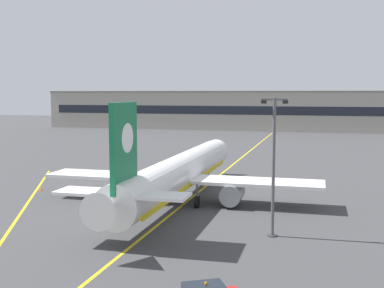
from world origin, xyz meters
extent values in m
plane|color=#3D3D3F|center=(0.00, 0.00, 0.00)|extent=(400.00, 400.00, 0.00)
cube|color=yellow|center=(0.00, 30.00, 0.00)|extent=(1.80, 180.00, 0.01)
cube|color=yellow|center=(-14.00, 2.00, 0.00)|extent=(26.62, 54.04, 0.01)
cylinder|color=white|center=(-0.60, 13.13, 3.50)|extent=(4.24, 36.04, 3.80)
cone|color=white|center=(-0.84, 32.43, 3.50)|extent=(3.64, 2.64, 3.61)
cone|color=white|center=(-0.36, -6.27, 3.90)|extent=(2.88, 2.83, 2.85)
cube|color=gold|center=(-0.60, 13.13, 2.46)|extent=(4.13, 33.16, 0.44)
cube|color=black|center=(-0.81, 30.53, 4.17)|extent=(2.86, 1.14, 0.60)
cube|color=white|center=(-0.61, 13.73, 2.65)|extent=(32.06, 5.19, 0.36)
cylinder|color=gray|center=(-6.79, 12.65, 1.43)|extent=(2.34, 3.63, 2.30)
cylinder|color=black|center=(-6.82, 14.50, 1.43)|extent=(1.96, 0.20, 1.95)
cylinder|color=gray|center=(5.60, 12.81, 1.43)|extent=(2.34, 3.63, 2.30)
cylinder|color=black|center=(5.58, 14.66, 1.43)|extent=(1.96, 0.20, 1.95)
cube|color=#147042|center=(-0.41, -2.67, 8.05)|extent=(0.46, 4.80, 7.20)
cylinder|color=white|center=(-0.41, -2.37, 8.77)|extent=(0.47, 2.41, 2.40)
cube|color=white|center=(-0.40, -3.27, 4.36)|extent=(11.03, 2.94, 0.24)
cylinder|color=#4C4C51|center=(-0.78, 27.63, 1.48)|extent=(0.24, 0.24, 1.60)
cylinder|color=black|center=(-0.78, 27.63, 0.45)|extent=(0.41, 0.90, 0.90)
cylinder|color=#4C4C51|center=(-3.18, 11.10, 1.77)|extent=(0.24, 0.24, 1.60)
cylinder|color=black|center=(-3.18, 11.10, 0.65)|extent=(0.42, 1.30, 1.30)
cylinder|color=#4C4C51|center=(2.02, 11.16, 1.77)|extent=(0.24, 0.24, 1.60)
cylinder|color=black|center=(2.02, 11.16, 0.65)|extent=(0.42, 1.30, 1.30)
cylinder|color=#515156|center=(11.01, 2.85, 5.99)|extent=(0.28, 0.28, 11.99)
cylinder|color=#333338|center=(11.01, 2.85, 0.05)|extent=(0.90, 0.90, 0.10)
cube|color=#515156|center=(11.01, 2.85, 11.84)|extent=(2.20, 0.16, 0.16)
cube|color=black|center=(10.11, 2.85, 11.64)|extent=(0.44, 0.36, 0.28)
cube|color=black|center=(11.91, 2.85, 11.64)|extent=(0.44, 0.36, 0.28)
cylinder|color=orange|center=(8.95, -13.01, 1.72)|extent=(0.14, 0.14, 0.14)
cone|color=orange|center=(-0.25, 28.31, 0.28)|extent=(0.36, 0.36, 0.55)
cylinder|color=white|center=(-0.25, 28.31, 0.30)|extent=(0.23, 0.23, 0.07)
cube|color=orange|center=(-0.25, 28.31, 0.01)|extent=(0.44, 0.44, 0.03)
cone|color=orange|center=(-19.63, 14.96, 0.28)|extent=(0.36, 0.36, 0.55)
cylinder|color=white|center=(-19.63, 14.96, 0.30)|extent=(0.23, 0.23, 0.07)
cube|color=orange|center=(-19.63, 14.96, 0.01)|extent=(0.44, 0.44, 0.03)
cube|color=#9E998E|center=(-0.09, 124.75, 6.39)|extent=(163.91, 12.00, 12.79)
cube|color=black|center=(-0.09, 118.70, 6.79)|extent=(157.35, 0.12, 2.80)
cube|color=slate|center=(-0.09, 124.75, 12.99)|extent=(164.31, 12.40, 0.40)
camera|label=1|loc=(15.16, -38.39, 12.36)|focal=45.12mm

